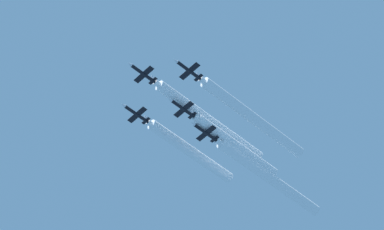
{
  "coord_description": "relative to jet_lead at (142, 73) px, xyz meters",
  "views": [
    {
      "loc": [
        -123.03,
        102.47,
        1.66
      ],
      "look_at": [
        -0.08,
        -11.8,
        201.66
      ],
      "focal_mm": 80.89,
      "sensor_mm": 36.0,
      "label": 1
    }
  ],
  "objects": [
    {
      "name": "jet_lead",
      "position": [
        0.0,
        0.0,
        0.0
      ],
      "size": [
        7.39,
        10.76,
        2.59
      ],
      "color": "black"
    },
    {
      "name": "jet_left_wingman",
      "position": [
        -11.2,
        -8.0,
        -2.01
      ],
      "size": [
        7.39,
        10.76,
        2.59
      ],
      "color": "black"
    },
    {
      "name": "jet_right_wingman",
      "position": [
        11.91,
        -7.71,
        -1.85
      ],
      "size": [
        7.39,
        10.76,
        2.59
      ],
      "color": "black"
    },
    {
      "name": "jet_slot",
      "position": [
        -0.36,
        -15.66,
        -3.58
      ],
      "size": [
        7.39,
        10.76,
        2.59
      ],
      "color": "black"
    },
    {
      "name": "jet_high_trail",
      "position": [
        0.43,
        -25.63,
        -6.01
      ],
      "size": [
        7.39,
        10.76,
        2.59
      ],
      "color": "black"
    },
    {
      "name": "smoke_trail_lead",
      "position": [
        -0.0,
        -27.19,
        -0.03
      ],
      "size": [
        3.38,
        44.48,
        3.38
      ],
      "color": "white"
    },
    {
      "name": "smoke_trail_left_wingman",
      "position": [
        -11.2,
        -34.52,
        -2.03
      ],
      "size": [
        3.38,
        43.12,
        3.38
      ],
      "color": "white"
    },
    {
      "name": "smoke_trail_right_wingman",
      "position": [
        11.91,
        -30.19,
        -1.87
      ],
      "size": [
        3.38,
        35.04,
        3.38
      ],
      "color": "white"
    },
    {
      "name": "smoke_trail_slot",
      "position": [
        -0.36,
        -38.02,
        -3.6
      ],
      "size": [
        3.38,
        34.82,
        3.38
      ],
      "color": "white"
    },
    {
      "name": "smoke_trail_high_trail",
      "position": [
        0.43,
        -53.29,
        -6.03
      ],
      "size": [
        3.38,
        45.42,
        3.38
      ],
      "color": "white"
    }
  ]
}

